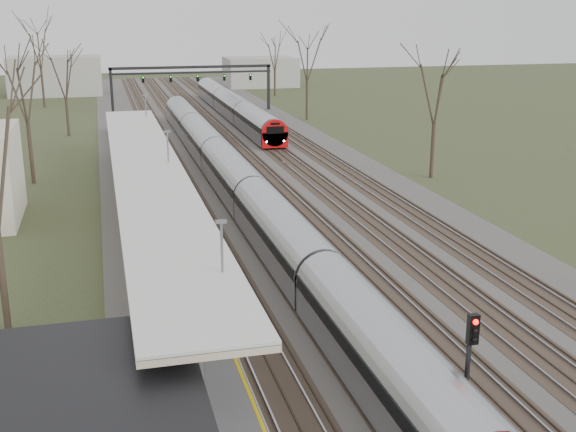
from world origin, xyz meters
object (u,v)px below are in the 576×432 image
train_far (233,106)px  signal_post (470,353)px  passenger (191,287)px  train_near (233,175)px

train_far → signal_post: 70.57m
passenger → train_near: bearing=-13.4°
passenger → signal_post: bearing=-142.0°
passenger → train_far: bearing=-10.6°
signal_post → passenger: bearing=126.5°
train_far → passenger: size_ratio=28.68×
train_far → signal_post: (-5.25, -70.36, 1.25)m
train_far → passenger: (-12.85, -60.11, 0.31)m
train_near → signal_post: (1.75, -32.23, 1.25)m
signal_post → train_far: bearing=85.7°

